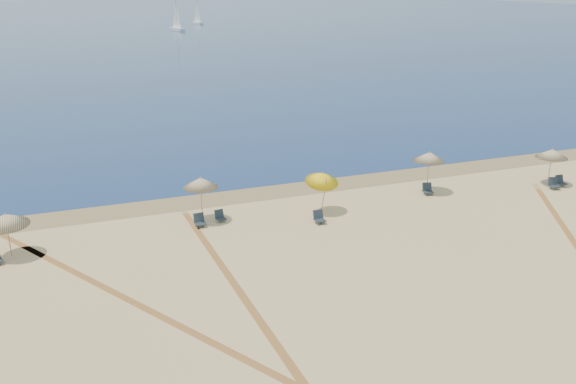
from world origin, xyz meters
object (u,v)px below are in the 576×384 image
(chair_4, at_px, (319,217))
(chair_7, at_px, (560,181))
(chair_6, at_px, (554,184))
(sailboat_0, at_px, (197,16))
(chair_3, at_px, (220,216))
(umbrella_4, at_px, (429,157))
(chair_2, at_px, (200,221))
(umbrella_5, at_px, (552,153))
(chair_5, at_px, (428,189))
(sailboat_2, at_px, (177,20))
(umbrella_1, at_px, (6,220))
(umbrella_3, at_px, (322,178))
(umbrella_2, at_px, (201,183))

(chair_4, distance_m, chair_7, 17.06)
(chair_6, height_order, sailboat_0, sailboat_0)
(chair_3, xyz_separation_m, sailboat_0, (33.74, 153.50, 2.03))
(chair_4, bearing_deg, chair_7, 1.97)
(sailboat_0, bearing_deg, chair_3, -115.32)
(umbrella_4, xyz_separation_m, chair_2, (-14.54, -0.42, -1.98))
(chair_6, xyz_separation_m, chair_7, (0.85, 0.31, -0.01))
(umbrella_4, bearing_deg, chair_4, -164.77)
(chair_6, bearing_deg, umbrella_5, 81.03)
(umbrella_4, xyz_separation_m, chair_3, (-13.32, -0.10, -2.01))
(chair_2, distance_m, chair_5, 14.34)
(chair_6, xyz_separation_m, sailboat_2, (2.16, 133.89, 2.39))
(umbrella_1, height_order, sailboat_2, sailboat_2)
(umbrella_4, distance_m, sailboat_0, 154.75)
(umbrella_3, height_order, umbrella_4, umbrella_4)
(sailboat_2, bearing_deg, chair_7, -105.84)
(chair_6, distance_m, sailboat_2, 133.93)
(umbrella_4, bearing_deg, umbrella_3, -173.24)
(chair_3, relative_size, chair_4, 0.97)
(umbrella_3, bearing_deg, umbrella_1, 179.85)
(umbrella_4, height_order, chair_2, umbrella_4)
(sailboat_2, bearing_deg, chair_3, -115.34)
(umbrella_2, xyz_separation_m, umbrella_4, (14.22, -0.30, 0.08))
(umbrella_4, distance_m, chair_2, 14.68)
(umbrella_2, bearing_deg, chair_2, -113.52)
(umbrella_2, relative_size, umbrella_5, 1.06)
(umbrella_3, relative_size, chair_6, 3.27)
(umbrella_2, relative_size, sailboat_2, 0.28)
(chair_5, xyz_separation_m, sailboat_2, (10.22, 131.95, 2.40))
(umbrella_4, relative_size, chair_3, 3.94)
(chair_5, bearing_deg, chair_3, -167.41)
(chair_6, bearing_deg, umbrella_4, 176.76)
(chair_5, bearing_deg, chair_7, 3.42)
(umbrella_1, xyz_separation_m, chair_5, (23.66, 0.47, -1.57))
(chair_4, bearing_deg, chair_5, 14.16)
(chair_6, bearing_deg, chair_3, -172.75)
(umbrella_3, relative_size, chair_7, 3.76)
(umbrella_5, xyz_separation_m, chair_3, (-21.53, 1.38, -1.79))
(sailboat_0, bearing_deg, chair_2, -115.72)
(chair_5, distance_m, chair_6, 8.29)
(chair_7, xyz_separation_m, sailboat_2, (1.31, 133.58, 2.41))
(umbrella_4, distance_m, chair_3, 13.47)
(umbrella_1, distance_m, umbrella_3, 16.28)
(umbrella_2, bearing_deg, umbrella_1, -173.15)
(umbrella_5, height_order, chair_3, umbrella_5)
(chair_5, bearing_deg, chair_4, -153.15)
(umbrella_2, bearing_deg, chair_5, -2.80)
(chair_7, relative_size, sailboat_2, 0.08)
(sailboat_0, bearing_deg, umbrella_4, -110.50)
(sailboat_2, bearing_deg, chair_4, -113.10)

